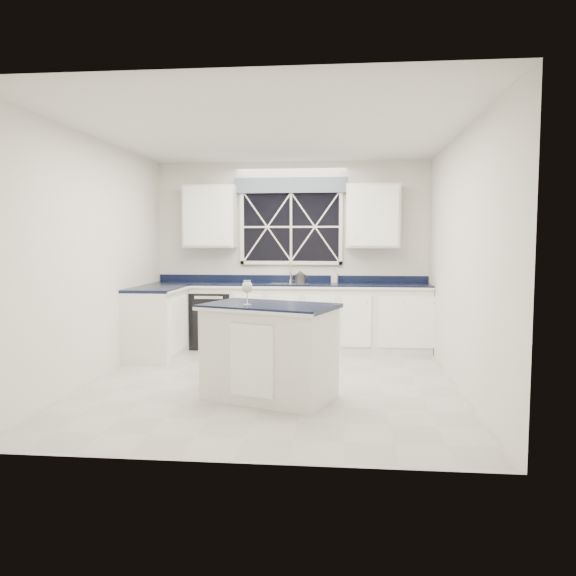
# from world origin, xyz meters

# --- Properties ---
(ground) EXTENTS (4.50, 4.50, 0.00)m
(ground) POSITION_xyz_m (0.00, 0.00, 0.00)
(ground) COLOR #ABABA6
(ground) RESTS_ON ground
(back_wall) EXTENTS (4.00, 0.10, 2.70)m
(back_wall) POSITION_xyz_m (0.00, 2.25, 1.35)
(back_wall) COLOR silver
(back_wall) RESTS_ON ground
(base_cabinets) EXTENTS (3.99, 1.60, 0.90)m
(base_cabinets) POSITION_xyz_m (-0.33, 1.78, 0.45)
(base_cabinets) COLOR white
(base_cabinets) RESTS_ON ground
(countertop) EXTENTS (3.98, 0.64, 0.04)m
(countertop) POSITION_xyz_m (0.00, 1.95, 0.92)
(countertop) COLOR black
(countertop) RESTS_ON base_cabinets
(dishwasher) EXTENTS (0.60, 0.58, 0.82)m
(dishwasher) POSITION_xyz_m (-1.10, 1.95, 0.41)
(dishwasher) COLOR black
(dishwasher) RESTS_ON ground
(window) EXTENTS (1.65, 0.09, 1.26)m
(window) POSITION_xyz_m (0.00, 2.20, 1.83)
(window) COLOR black
(window) RESTS_ON ground
(upper_cabinets) EXTENTS (3.10, 0.34, 0.90)m
(upper_cabinets) POSITION_xyz_m (0.00, 2.08, 1.90)
(upper_cabinets) COLOR white
(upper_cabinets) RESTS_ON ground
(faucet) EXTENTS (0.05, 0.20, 0.30)m
(faucet) POSITION_xyz_m (0.00, 2.14, 1.10)
(faucet) COLOR silver
(faucet) RESTS_ON countertop
(island) EXTENTS (1.44, 1.14, 0.94)m
(island) POSITION_xyz_m (0.05, -0.62, 0.47)
(island) COLOR white
(island) RESTS_ON ground
(rug) EXTENTS (1.27, 0.81, 0.02)m
(rug) POSITION_xyz_m (-0.21, 0.84, 0.01)
(rug) COLOR #BABAB4
(rug) RESTS_ON ground
(kettle) EXTENTS (0.25, 0.17, 0.18)m
(kettle) POSITION_xyz_m (0.15, 2.06, 1.02)
(kettle) COLOR #2E2D30
(kettle) RESTS_ON countertop
(wine_glass) EXTENTS (0.10, 0.10, 0.24)m
(wine_glass) POSITION_xyz_m (-0.15, -0.69, 1.10)
(wine_glass) COLOR silver
(wine_glass) RESTS_ON island
(soap_bottle) EXTENTS (0.10, 0.10, 0.20)m
(soap_bottle) POSITION_xyz_m (0.64, 2.17, 1.04)
(soap_bottle) COLOR silver
(soap_bottle) RESTS_ON countertop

